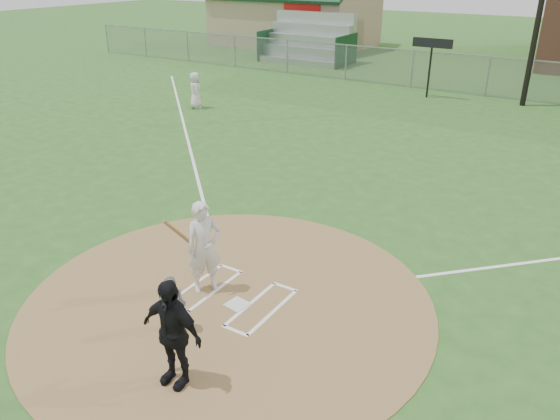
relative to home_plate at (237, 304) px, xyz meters
The scene contains 13 objects.
ground 0.25m from the home_plate, behind, with size 140.00×140.00×0.00m, color #29581E.
dirt_circle 0.25m from the home_plate, behind, with size 8.40×8.40×0.02m, color olive.
home_plate is the anchor object (origin of this frame).
foul_line_third 12.93m from the home_plate, 135.65° to the left, with size 0.10×24.00×0.01m, color white.
catcher 1.49m from the home_plate, 111.83° to the right, with size 0.55×0.43×1.14m, color gray.
umpire 2.54m from the home_plate, 79.42° to the right, with size 1.14×0.48×1.95m, color black.
ondeck_player 16.71m from the home_plate, 132.82° to the left, with size 0.82×0.53×1.67m, color silver.
batters_boxes 0.31m from the home_plate, 142.43° to the left, with size 2.08×1.88×0.01m.
batter_at_plate 1.35m from the home_plate, behind, with size 0.89×1.11×2.01m.
outfield_fence 22.06m from the home_plate, 90.64° to the left, with size 56.08×0.08×2.03m.
bleachers 29.43m from the home_plate, 116.78° to the left, with size 6.08×3.20×3.20m.
clubhouse 37.81m from the home_plate, 118.91° to the left, with size 12.20×8.71×6.23m.
scoreboard_sign 20.56m from the home_plate, 97.72° to the left, with size 2.00×0.10×2.93m.
Camera 1 is at (5.91, -7.45, 6.41)m, focal length 35.00 mm.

